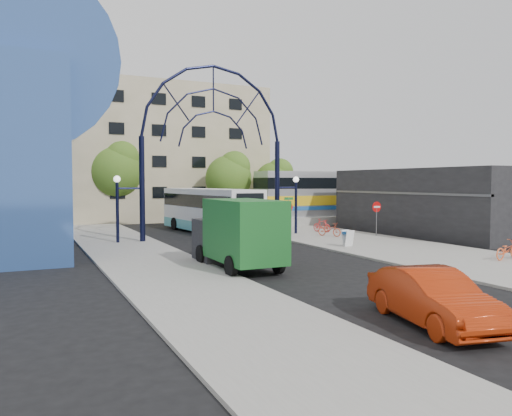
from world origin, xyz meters
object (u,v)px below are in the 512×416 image
sandwich_board (348,236)px  tree_north_a (230,176)px  city_bus (209,210)px  stop_sign (288,211)px  bike_near_b (322,226)px  bike_far_c (507,250)px  do_not_enter_sign (377,210)px  street_name_sign (289,208)px  tree_north_c (276,179)px  red_sedan (432,297)px  train_car (371,193)px  green_truck (237,234)px  tree_north_b (117,169)px  gateway_arch (213,116)px  black_suv (256,237)px  bike_near_a (329,229)px

sandwich_board → tree_north_a: size_ratio=0.14×
city_bus → stop_sign: bearing=-64.7°
bike_near_b → bike_far_c: bearing=-104.2°
tree_north_a → do_not_enter_sign: bearing=-73.0°
street_name_sign → tree_north_c: bearing=65.7°
red_sedan → bike_near_b: 24.82m
city_bus → bike_far_c: 21.57m
street_name_sign → train_car: 17.55m
city_bus → green_truck: city_bus is taller
city_bus → train_car: bearing=6.0°
do_not_enter_sign → stop_sign: bearing=162.1°
tree_north_c → bike_far_c: bearing=-94.4°
sandwich_board → bike_near_b: size_ratio=0.58×
tree_north_b → tree_north_c: tree_north_b is taller
gateway_arch → bike_near_b: size_ratio=8.07×
tree_north_c → bike_near_b: size_ratio=3.85×
street_name_sign → tree_north_a: tree_north_a is taller
black_suv → tree_north_b: bearing=121.9°
stop_sign → bike_near_a: size_ratio=1.36×
stop_sign → city_bus: (-3.66, 6.06, -0.17)m
stop_sign → bike_near_b: (4.13, 2.00, -1.36)m
tree_north_c → green_truck: 29.82m
tree_north_b → train_car: bearing=-18.4°
tree_north_b → sandwich_board: bearing=-68.4°
stop_sign → city_bus: 7.08m
red_sedan → bike_near_a: (9.66, 19.64, -0.18)m
do_not_enter_sign → tree_north_a: tree_north_a is taller
tree_north_c → red_sedan: tree_north_c is taller
black_suv → gateway_arch: bearing=119.1°
bike_near_b → train_car: bearing=18.4°
tree_north_a → bike_near_a: bearing=-83.4°
stop_sign → tree_north_a: (1.32, 13.93, 2.61)m
city_bus → green_truck: bearing=-111.3°
gateway_arch → street_name_sign: size_ratio=4.87×
stop_sign → black_suv: stop_sign is taller
gateway_arch → black_suv: bearing=-80.1°
train_car → tree_north_c: size_ratio=3.86×
city_bus → street_name_sign: bearing=-59.2°
stop_sign → tree_north_a: 14.23m
green_truck → black_suv: green_truck is taller
bike_far_c → do_not_enter_sign: bearing=-12.8°
green_truck → black_suv: (4.06, 6.49, -1.02)m
train_car → red_sedan: 37.46m
tree_north_a → red_sedan: tree_north_a is taller
sandwich_board → green_truck: green_truck is taller
tree_north_c → black_suv: size_ratio=1.52×
do_not_enter_sign → tree_north_c: 18.11m
black_suv → sandwich_board: bearing=-13.1°
red_sedan → city_bus: bearing=95.1°
street_name_sign → tree_north_c: size_ratio=0.43×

